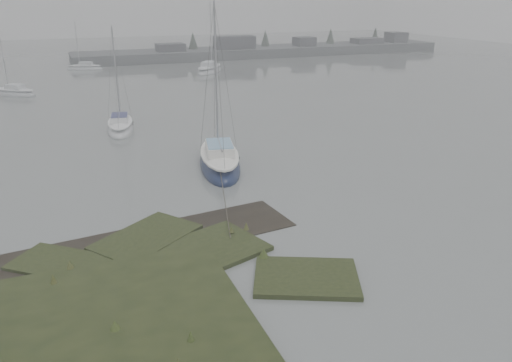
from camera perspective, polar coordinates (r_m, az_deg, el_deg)
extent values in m
plane|color=slate|center=(44.94, -13.26, 8.24)|extent=(160.00, 160.00, 0.00)
cube|color=#4C4F51|center=(82.69, 1.35, 14.55)|extent=(60.00, 8.00, 1.60)
cube|color=#424247|center=(76.73, -9.74, 14.41)|extent=(4.00, 3.00, 2.20)
cube|color=#424247|center=(79.46, -2.47, 15.16)|extent=(6.00, 3.00, 3.00)
cube|color=#424247|center=(84.26, 5.52, 15.22)|extent=(3.00, 3.00, 2.50)
cube|color=#424247|center=(90.41, 12.53, 15.04)|extent=(5.00, 3.00, 2.00)
cube|color=#424247|center=(93.87, 15.69, 15.21)|extent=(3.00, 3.00, 2.80)
cone|color=#384238|center=(79.54, -7.20, 15.32)|extent=(2.00, 2.00, 3.50)
cone|color=#384238|center=(83.46, 1.08, 15.71)|extent=(2.00, 2.00, 3.50)
cone|color=#384238|center=(88.84, 8.50, 15.78)|extent=(2.00, 2.00, 3.50)
cone|color=#384238|center=(93.68, 13.45, 15.70)|extent=(2.00, 2.00, 3.50)
ellipsoid|color=#121B3B|center=(28.23, -4.17, 1.87)|extent=(3.69, 7.10, 1.64)
ellipsoid|color=white|center=(28.03, -4.21, 3.14)|extent=(3.06, 6.15, 0.46)
cube|color=white|center=(27.64, -4.18, 3.77)|extent=(1.94, 2.59, 0.48)
cube|color=#7BA5C8|center=(27.56, -4.19, 4.31)|extent=(1.80, 2.38, 0.08)
cylinder|color=#939399|center=(27.94, -4.60, 11.93)|extent=(0.11, 0.11, 7.74)
cylinder|color=#939399|center=(27.38, -4.16, 4.20)|extent=(0.70, 2.66, 0.09)
ellipsoid|color=silver|center=(37.26, -15.19, 5.76)|extent=(2.69, 5.70, 1.33)
ellipsoid|color=white|center=(37.14, -15.27, 6.56)|extent=(2.22, 4.94, 0.38)
cube|color=white|center=(36.84, -15.33, 6.97)|extent=(1.47, 2.05, 0.39)
cube|color=#12144A|center=(36.79, -15.36, 7.30)|extent=(1.37, 1.88, 0.06)
cylinder|color=#939399|center=(37.21, -15.72, 11.89)|extent=(0.09, 0.09, 6.26)
cylinder|color=#939399|center=(36.64, -15.37, 7.24)|extent=(0.43, 2.17, 0.07)
ellipsoid|color=#9DA1A6|center=(54.35, -25.87, 8.89)|extent=(4.71, 4.45, 1.19)
ellipsoid|color=silver|center=(54.27, -25.95, 9.38)|extent=(4.03, 3.79, 0.33)
cube|color=silver|center=(54.08, -25.83, 9.68)|extent=(1.95, 1.90, 0.35)
cube|color=silver|center=(54.05, -25.87, 9.89)|extent=(1.80, 1.75, 0.06)
cylinder|color=#939399|center=(54.33, -26.93, 12.51)|extent=(0.08, 0.08, 5.58)
cylinder|color=#939399|center=(53.95, -25.76, 9.89)|extent=(1.50, 1.35, 0.06)
ellipsoid|color=#A6A9AE|center=(64.39, -5.31, 12.34)|extent=(5.53, 6.28, 1.54)
ellipsoid|color=silver|center=(64.30, -5.33, 12.89)|extent=(4.70, 5.38, 0.43)
cube|color=silver|center=(64.00, -5.43, 13.19)|extent=(2.41, 2.55, 0.45)
cube|color=silver|center=(63.97, -5.43, 13.42)|extent=(2.22, 2.35, 0.07)
cylinder|color=#939399|center=(64.67, -5.18, 16.44)|extent=(0.10, 0.10, 7.24)
cylinder|color=#939399|center=(63.81, -5.49, 13.40)|extent=(1.62, 2.05, 0.08)
ellipsoid|color=silver|center=(70.25, -18.98, 12.00)|extent=(4.85, 3.00, 1.12)
ellipsoid|color=silver|center=(70.20, -19.02, 12.36)|extent=(4.19, 2.51, 0.32)
cube|color=silver|center=(70.11, -18.89, 12.60)|extent=(1.82, 1.47, 0.33)
cube|color=silver|center=(70.08, -18.91, 12.75)|extent=(1.68, 1.36, 0.05)
cylinder|color=#939399|center=(70.08, -19.78, 14.63)|extent=(0.07, 0.07, 5.26)
cylinder|color=#939399|center=(70.05, -18.80, 12.75)|extent=(1.75, 0.69, 0.06)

